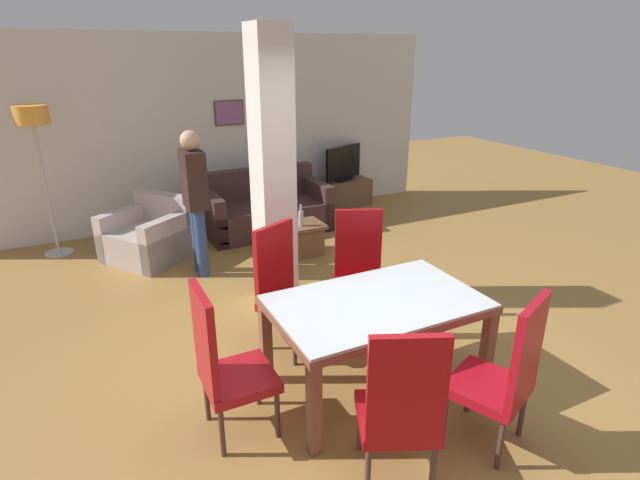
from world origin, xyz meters
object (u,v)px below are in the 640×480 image
dining_table (376,318)px  dining_chair_head_left (224,363)px  dining_chair_near_right (505,373)px  armchair (150,237)px  tv_stand (343,193)px  sofa (265,211)px  dining_chair_near_left (401,407)px  coffee_table (297,239)px  dining_chair_far_left (284,287)px  tv_screen (343,164)px  floor_lamp (34,129)px  standing_person (195,194)px  bottle (301,218)px  dining_chair_far_right (359,268)px

dining_table → dining_chair_head_left: bearing=180.0°
dining_chair_near_right → armchair: (-1.52, 4.34, -0.29)m
dining_chair_head_left → tv_stand: bearing=142.8°
tv_stand → sofa: bearing=-161.0°
dining_chair_near_left → coffee_table: dining_chair_near_left is taller
dining_chair_far_left → tv_screen: (2.50, 3.47, 0.15)m
dining_chair_far_left → dining_chair_head_left: (-0.78, -0.86, 0.00)m
dining_chair_near_left → dining_chair_head_left: bearing=155.9°
floor_lamp → dining_table: bearing=-61.9°
dining_table → standing_person: size_ratio=0.93×
dining_table → sofa: bearing=82.0°
dining_chair_far_left → tv_stand: (2.50, 3.47, -0.34)m
dining_chair_far_left → standing_person: 1.90m
dining_table → dining_chair_near_right: (0.39, -0.90, -0.03)m
floor_lamp → standing_person: bearing=-43.1°
coffee_table → dining_table: bearing=-101.4°
armchair → floor_lamp: (-1.06, 0.66, 1.32)m
standing_person → dining_table: bearing=14.1°
dining_chair_head_left → sofa: dining_chair_head_left is taller
dining_table → standing_person: (-0.68, 2.70, 0.37)m
tv_stand → dining_chair_near_left: bearing=-115.7°
dining_chair_near_left → floor_lamp: floor_lamp is taller
dining_chair_near_left → dining_chair_far_left: bearing=114.0°
tv_stand → standing_person: 3.32m
dining_table → tv_screen: tv_screen is taller
coffee_table → bottle: (0.04, -0.06, 0.30)m
tv_screen → standing_person: 3.25m
bottle → standing_person: size_ratio=0.16×
armchair → tv_screen: 3.39m
dining_chair_far_left → tv_stand: 4.29m
sofa → tv_stand: sofa is taller
standing_person → dining_chair_far_right: bearing=30.6°
dining_chair_near_left → standing_person: size_ratio=0.66×
dining_chair_near_left → dining_chair_far_right: 1.93m
armchair → tv_stand: 3.36m
dining_chair_far_left → dining_chair_head_left: 1.16m
tv_stand → tv_screen: tv_screen is taller
standing_person → dining_chair_head_left: bearing=-10.3°
tv_screen → standing_person: bearing=8.7°
dining_chair_head_left → tv_screen: dining_chair_head_left is taller
dining_chair_far_right → tv_stand: dining_chair_far_right is taller
dining_table → bottle: dining_table is taller
sofa → dining_chair_far_right: bearing=87.1°
dining_table → armchair: armchair is taller
dining_chair_near_right → bottle: size_ratio=4.08×
dining_chair_far_left → sofa: size_ratio=0.63×
dining_table → dining_chair_far_left: 0.94m
dining_table → dining_chair_far_right: size_ratio=1.40×
tv_screen → dining_chair_far_left: bearing=32.7°
standing_person → floor_lamp: bearing=-133.2°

